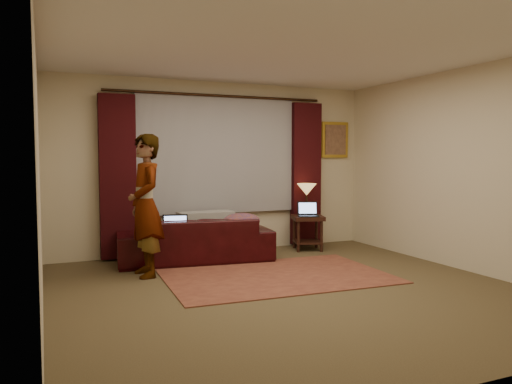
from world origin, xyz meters
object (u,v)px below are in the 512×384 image
laptop_sofa (175,225)px  person (145,205)px  tiffany_lamp (307,199)px  laptop_table (308,209)px  sofa (195,231)px  end_table (308,233)px

laptop_sofa → person: 0.70m
tiffany_lamp → laptop_table: bearing=-112.0°
sofa → end_table: 1.88m
laptop_sofa → end_table: laptop_sofa is taller
sofa → person: bearing=43.3°
laptop_sofa → tiffany_lamp: tiffany_lamp is taller
end_table → laptop_table: 0.40m
tiffany_lamp → laptop_table: tiffany_lamp is taller
end_table → person: size_ratio=0.31×
laptop_sofa → tiffany_lamp: size_ratio=0.74×
laptop_sofa → tiffany_lamp: (2.24, 0.44, 0.24)m
sofa → end_table: size_ratio=3.91×
end_table → tiffany_lamp: tiffany_lamp is taller
tiffany_lamp → end_table: bearing=-110.1°
laptop_sofa → laptop_table: 2.17m
laptop_sofa → laptop_table: laptop_table is taller
laptop_sofa → laptop_table: size_ratio=1.09×
sofa → end_table: bearing=-168.7°
laptop_sofa → laptop_table: bearing=19.3°
tiffany_lamp → person: person is taller
laptop_sofa → tiffany_lamp: bearing=24.4°
sofa → end_table: (1.87, 0.15, -0.16)m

